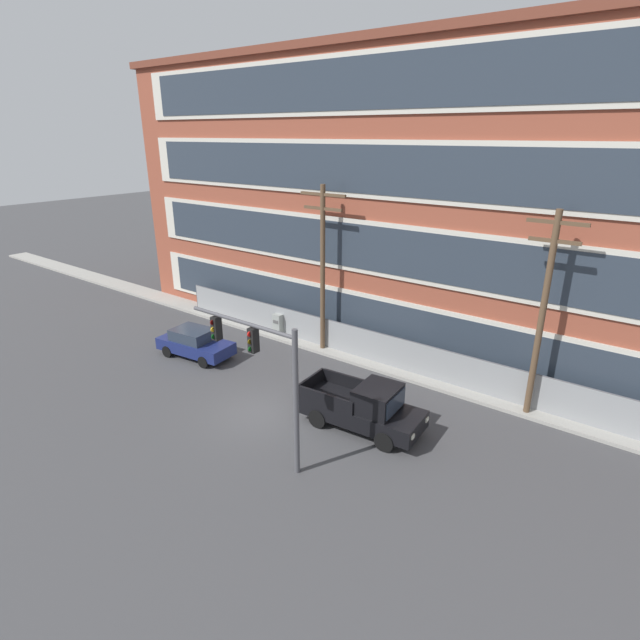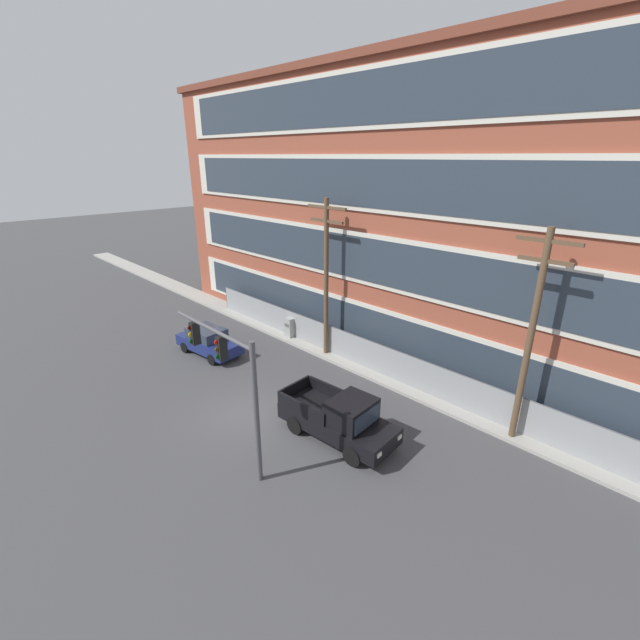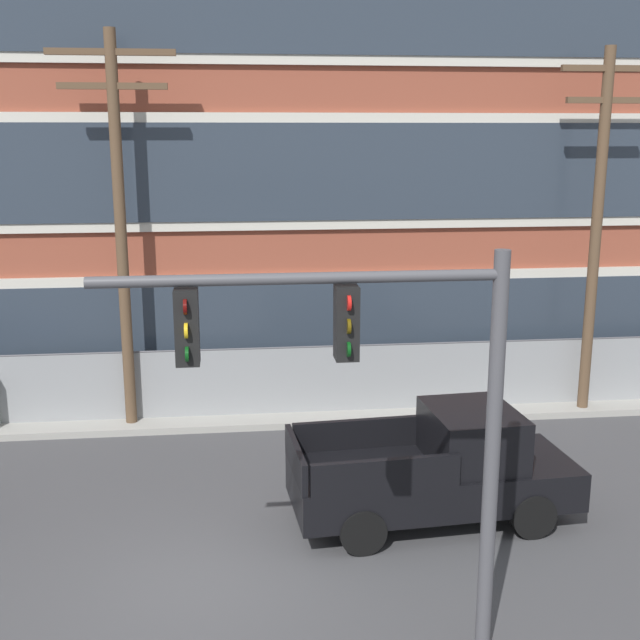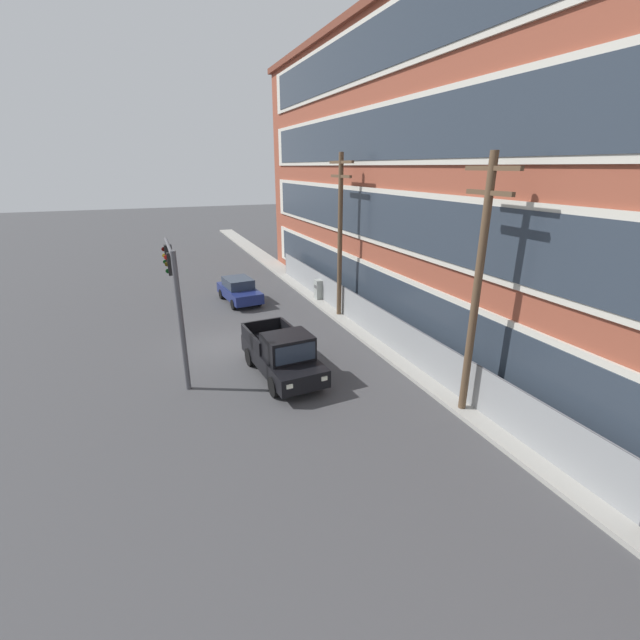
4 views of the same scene
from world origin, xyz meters
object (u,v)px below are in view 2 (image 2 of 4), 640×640
object	(u,v)px
traffic_signal_mast	(230,371)
pickup_truck_black	(340,419)
sedan_navy	(209,341)
electrical_cabinet	(290,329)
utility_pole_midblock	(531,332)
utility_pole_near_corner	(326,272)

from	to	relation	value
traffic_signal_mast	pickup_truck_black	size ratio (longest dim) A/B	1.05
traffic_signal_mast	sedan_navy	world-z (taller)	traffic_signal_mast
sedan_navy	electrical_cabinet	size ratio (longest dim) A/B	3.12
utility_pole_midblock	traffic_signal_mast	bearing A→B (deg)	-127.59
sedan_navy	pickup_truck_black	bearing A→B (deg)	-2.56
pickup_truck_black	utility_pole_midblock	world-z (taller)	utility_pole_midblock
sedan_navy	electrical_cabinet	bearing A→B (deg)	70.75
pickup_truck_black	electrical_cabinet	distance (m)	10.81
pickup_truck_black	utility_pole_near_corner	size ratio (longest dim) A/B	0.58
utility_pole_midblock	electrical_cabinet	world-z (taller)	utility_pole_midblock
sedan_navy	utility_pole_near_corner	size ratio (longest dim) A/B	0.48
traffic_signal_mast	electrical_cabinet	size ratio (longest dim) A/B	3.92
traffic_signal_mast	utility_pole_midblock	distance (m)	11.33
traffic_signal_mast	utility_pole_near_corner	xyz separation A→B (m)	(-4.21, 9.12, 1.13)
traffic_signal_mast	utility_pole_midblock	world-z (taller)	utility_pole_midblock
utility_pole_near_corner	sedan_navy	bearing A→B (deg)	-136.25
traffic_signal_mast	utility_pole_near_corner	bearing A→B (deg)	114.79
traffic_signal_mast	pickup_truck_black	xyz separation A→B (m)	(1.86, 3.82, -2.94)
pickup_truck_black	electrical_cabinet	world-z (taller)	pickup_truck_black
utility_pole_midblock	electrical_cabinet	size ratio (longest dim) A/B	6.25
sedan_navy	utility_pole_midblock	size ratio (longest dim) A/B	0.50
utility_pole_midblock	pickup_truck_black	bearing A→B (deg)	-134.44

